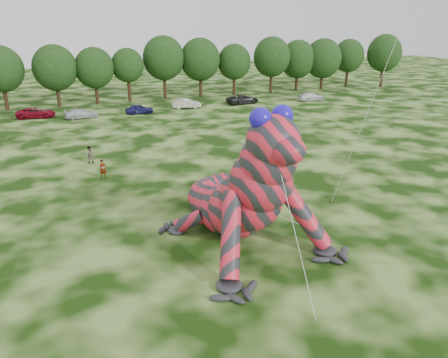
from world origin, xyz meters
name	(u,v)px	position (x,y,z in m)	size (l,w,h in m)	color
ground	(293,287)	(0.00, 0.00, 0.00)	(240.00, 240.00, 0.00)	#16330A
inflatable_gecko	(226,166)	(-0.92, 7.19, 4.44)	(14.94, 17.74, 8.87)	red
tree_6	(2,78)	(-17.56, 56.68, 4.75)	(6.52, 5.86, 9.49)	black
tree_7	(56,76)	(-10.08, 56.80, 4.74)	(6.68, 6.01, 9.48)	black
tree_8	(95,76)	(-4.22, 56.99, 4.47)	(6.14, 5.53, 8.94)	black
tree_9	(128,75)	(1.06, 57.35, 4.34)	(5.27, 4.74, 8.68)	black
tree_10	(164,67)	(7.40, 58.58, 5.25)	(7.09, 6.38, 10.50)	black
tree_11	(200,67)	(13.79, 58.20, 5.03)	(7.01, 6.31, 10.07)	black
tree_12	(234,70)	(20.01, 57.74, 4.49)	(5.99, 5.39, 8.97)	black
tree_13	(272,65)	(27.13, 57.13, 5.06)	(6.83, 6.15, 10.13)	black
tree_14	(297,65)	(33.46, 58.72, 4.70)	(6.82, 6.14, 9.40)	black
tree_15	(323,64)	(38.47, 57.77, 4.82)	(7.17, 6.45, 9.63)	black
tree_16	(348,63)	(45.45, 59.37, 4.69)	(6.26, 5.63, 9.37)	black
tree_17	(383,61)	(51.95, 56.66, 5.15)	(6.98, 6.28, 10.30)	black
car_2	(36,113)	(-13.31, 48.97, 0.72)	(2.38, 5.17, 1.44)	maroon
car_3	(81,114)	(-7.42, 46.44, 0.64)	(1.80, 4.43, 1.29)	silver
car_4	(139,109)	(0.71, 46.78, 0.68)	(1.61, 4.01, 1.37)	navy
car_5	(186,103)	(8.32, 48.43, 0.72)	(1.53, 4.39, 1.45)	#BDB6AB
car_6	(243,99)	(17.94, 48.83, 0.74)	(2.45, 5.32, 1.48)	black
car_7	(311,97)	(29.86, 47.42, 0.67)	(1.88, 4.63, 1.34)	silver
spectator_0	(103,169)	(-7.25, 20.28, 0.84)	(0.61, 0.40, 1.68)	gray
spectator_3	(282,118)	(16.92, 33.29, 0.81)	(0.95, 0.40, 1.63)	gray
spectator_5	(261,155)	(7.29, 19.21, 0.82)	(1.53, 0.49, 1.65)	gray
spectator_1	(89,155)	(-8.03, 25.11, 0.84)	(0.82, 0.64, 1.69)	gray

